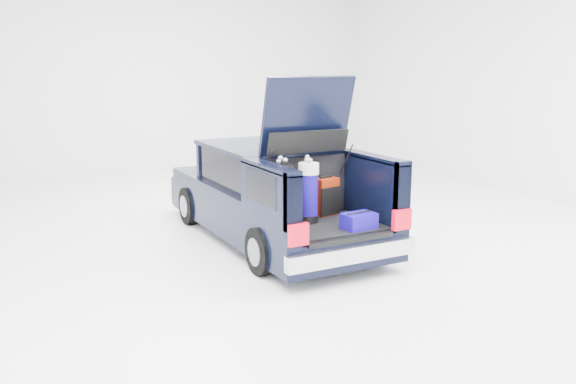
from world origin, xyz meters
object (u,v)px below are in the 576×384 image
car (269,195)px  red_suitcase (326,197)px  black_golf_bag (282,195)px  blue_duffel (359,221)px  blue_golf_bag (309,192)px

car → red_suitcase: size_ratio=8.65×
red_suitcase → black_golf_bag: size_ratio=0.61×
red_suitcase → blue_duffel: size_ratio=1.23×
blue_golf_bag → blue_duffel: size_ratio=2.03×
car → black_golf_bag: car is taller
red_suitcase → black_golf_bag: (-0.77, -0.20, 0.15)m
black_golf_bag → blue_golf_bag: 0.37m
car → blue_golf_bag: size_ratio=5.26×
blue_golf_bag → blue_duffel: 0.76m
blue_duffel → red_suitcase: bearing=85.5°
red_suitcase → blue_golf_bag: bearing=-160.6°
car → blue_duffel: (0.27, -2.01, 0.03)m
blue_golf_bag → blue_duffel: blue_golf_bag is taller
black_golf_bag → blue_duffel: bearing=-52.2°
car → black_golf_bag: size_ratio=5.28×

